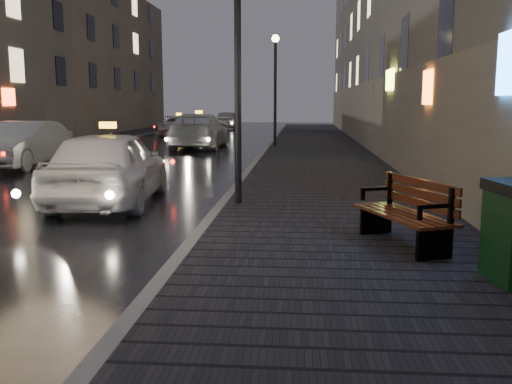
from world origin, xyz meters
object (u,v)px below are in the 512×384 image
lamp_far (275,76)px  car_far (227,120)px  taxi_near (110,166)px  taxi_far (179,125)px  bench (408,212)px  taxi_mid (199,131)px  lamp_near (238,41)px  car_left_mid (23,145)px

lamp_far → car_far: 20.77m
taxi_near → taxi_far: (-4.17, 26.38, -0.14)m
taxi_near → bench: bearing=141.8°
lamp_far → taxi_mid: bearing=177.4°
lamp_near → bench: 5.31m
taxi_mid → taxi_near: bearing=92.8°
lamp_near → taxi_mid: (-3.77, 16.17, -2.63)m
taxi_near → taxi_far: size_ratio=0.98×
car_left_mid → taxi_far: car_left_mid is taller
lamp_far → taxi_far: 13.24m
lamp_far → taxi_near: size_ratio=1.07×
lamp_far → car_far: (-5.00, 19.98, -2.71)m
bench → taxi_near: taxi_near is taller
lamp_near → bench: bearing=-49.6°
taxi_far → car_far: size_ratio=1.10×
car_left_mid → taxi_mid: 9.99m
car_far → bench: bearing=99.4°
bench → taxi_far: (-10.01, 30.24, 0.06)m
car_left_mid → car_far: (3.38, 28.67, -0.02)m
lamp_far → bench: (2.90, -19.41, -2.84)m
car_far → taxi_mid: bearing=91.6°
bench → taxi_mid: bearing=87.4°
bench → taxi_near: bearing=125.1°
taxi_near → car_far: (-2.08, 35.53, -0.06)m
taxi_far → car_left_mid: bearing=-98.2°
lamp_far → bench: 19.83m
car_far → lamp_far: bearing=102.1°
taxi_far → lamp_near: bearing=-79.6°
lamp_far → taxi_near: bearing=-100.7°
lamp_far → lamp_near: bearing=-90.0°
lamp_near → taxi_mid: lamp_near is taller
taxi_near → taxi_far: 26.71m
taxi_near → car_left_mid: taxi_near is taller
lamp_near → car_far: 36.42m
bench → car_far: (-7.91, 39.39, 0.13)m
taxi_near → car_far: taxi_near is taller
taxi_far → car_far: 9.39m
lamp_far → taxi_near: 16.05m
lamp_near → taxi_mid: size_ratio=0.89×
car_left_mid → taxi_far: bearing=86.0°
lamp_far → taxi_far: bearing=123.3°
taxi_near → car_left_mid: (-5.46, 6.86, -0.04)m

